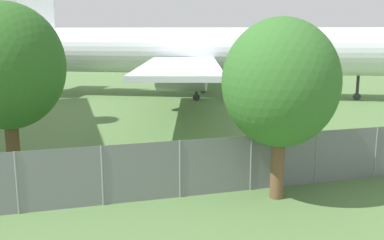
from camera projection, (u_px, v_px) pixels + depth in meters
name	position (u px, v px, depth m)	size (l,w,h in m)	color
perimeter_fence	(251.00, 163.00, 15.59)	(56.07, 0.07, 1.96)	gray
airplane	(215.00, 51.00, 37.13)	(40.21, 33.13, 11.43)	white
tree_left_of_cabin	(7.00, 67.00, 15.71)	(4.07, 4.07, 6.52)	brown
tree_behind_benches	(281.00, 83.00, 14.30)	(3.76, 3.76, 5.94)	brown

